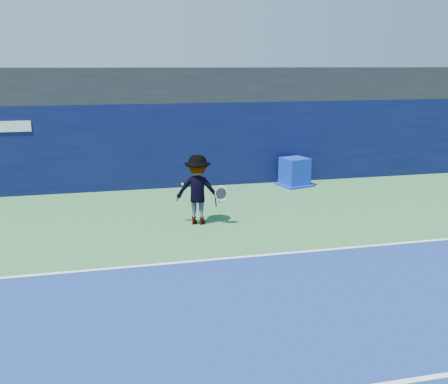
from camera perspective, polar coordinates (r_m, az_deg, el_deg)
The scene contains 7 objects.
ground at distance 8.82m, azimuth 3.67°, elevation -14.86°, with size 80.00×80.00×0.00m, color #32703B.
baseline at distance 11.44m, azimuth -0.65°, elevation -7.67°, with size 24.00×0.10×0.01m, color white.
stadium_band at distance 19.01m, azimuth -6.29°, elevation 12.17°, with size 36.00×3.00×1.20m, color black.
back_wall_assembly at distance 18.22m, azimuth -5.74°, elevation 5.45°, with size 36.00×1.03×3.00m.
equipment_cart at distance 18.36m, azimuth 8.06°, elevation 2.17°, with size 1.31×1.31×1.02m.
tennis_player at distance 13.72m, azimuth -3.00°, elevation 0.27°, with size 1.47×1.07×1.93m.
tennis_ball at distance 13.29m, azimuth -4.76°, elevation 0.90°, with size 0.07×0.07×0.07m.
Camera 1 is at (-2.26, -7.36, 4.30)m, focal length 40.00 mm.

